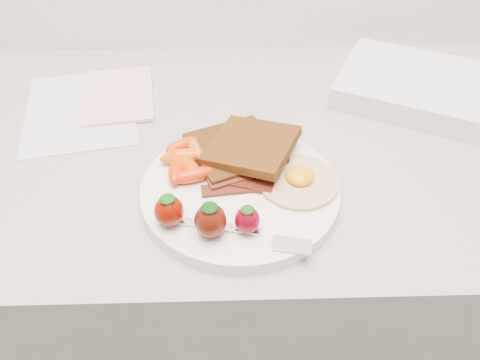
{
  "coord_description": "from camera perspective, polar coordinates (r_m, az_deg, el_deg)",
  "views": [
    {
      "loc": [
        0.01,
        1.11,
        1.35
      ],
      "look_at": [
        0.02,
        1.57,
        0.93
      ],
      "focal_mm": 35.0,
      "sensor_mm": 36.0,
      "label": 1
    }
  ],
  "objects": [
    {
      "name": "paper_sheet",
      "position": [
        0.85,
        -18.87,
        8.17
      ],
      "size": [
        0.22,
        0.27,
        0.0
      ],
      "primitive_type": "cube",
      "rotation": [
        0.0,
        0.0,
        0.2
      ],
      "color": "silver",
      "rests_on": "counter"
    },
    {
      "name": "counter",
      "position": [
        1.08,
        -1.21,
        -14.03
      ],
      "size": [
        2.0,
        0.6,
        0.9
      ],
      "primitive_type": "cube",
      "color": "gray",
      "rests_on": "ground"
    },
    {
      "name": "toast_lower",
      "position": [
        0.68,
        -0.69,
        3.74
      ],
      "size": [
        0.15,
        0.15,
        0.01
      ],
      "primitive_type": "cube",
      "rotation": [
        0.0,
        0.0,
        0.4
      ],
      "color": "black",
      "rests_on": "plate"
    },
    {
      "name": "notepad",
      "position": [
        0.86,
        -14.62,
        10.0
      ],
      "size": [
        0.14,
        0.19,
        0.01
      ],
      "primitive_type": "cube",
      "rotation": [
        0.0,
        0.0,
        0.14
      ],
      "color": "#F8BAC3",
      "rests_on": "paper_sheet"
    },
    {
      "name": "appliance",
      "position": [
        0.89,
        20.74,
        10.63
      ],
      "size": [
        0.32,
        0.3,
        0.04
      ],
      "primitive_type": "cube",
      "rotation": [
        0.0,
        0.0,
        -0.45
      ],
      "color": "silver",
      "rests_on": "counter"
    },
    {
      "name": "toast_upper",
      "position": [
        0.67,
        1.39,
        4.19
      ],
      "size": [
        0.15,
        0.15,
        0.03
      ],
      "primitive_type": "cube",
      "rotation": [
        0.0,
        -0.1,
        -0.43
      ],
      "color": "black",
      "rests_on": "toast_lower"
    },
    {
      "name": "baby_carrots",
      "position": [
        0.66,
        -6.77,
        2.35
      ],
      "size": [
        0.08,
        0.11,
        0.02
      ],
      "color": "#DB5D04",
      "rests_on": "plate"
    },
    {
      "name": "fried_egg",
      "position": [
        0.64,
        7.17,
        0.03
      ],
      "size": [
        0.13,
        0.13,
        0.02
      ],
      "color": "beige",
      "rests_on": "plate"
    },
    {
      "name": "strawberries",
      "position": [
        0.57,
        -4.42,
        -4.48
      ],
      "size": [
        0.13,
        0.06,
        0.05
      ],
      "color": "#6E0B00",
      "rests_on": "plate"
    },
    {
      "name": "plate",
      "position": [
        0.64,
        0.0,
        -1.25
      ],
      "size": [
        0.27,
        0.27,
        0.02
      ],
      "primitive_type": "cylinder",
      "color": "white",
      "rests_on": "counter"
    },
    {
      "name": "bacon_strips",
      "position": [
        0.63,
        -0.3,
        -0.37
      ],
      "size": [
        0.1,
        0.06,
        0.01
      ],
      "color": "#460F12",
      "rests_on": "plate"
    },
    {
      "name": "fork",
      "position": [
        0.57,
        1.26,
        -6.64
      ],
      "size": [
        0.17,
        0.06,
        0.0
      ],
      "color": "white",
      "rests_on": "plate"
    }
  ]
}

